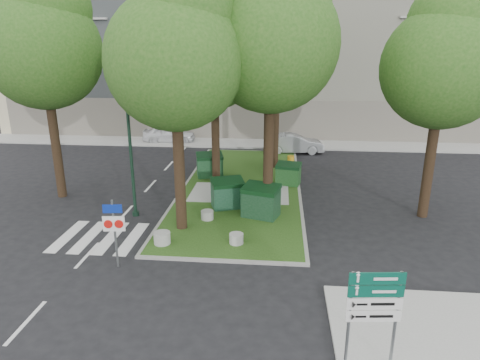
# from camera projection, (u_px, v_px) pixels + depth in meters

# --- Properties ---
(ground) EXTENTS (120.00, 120.00, 0.00)m
(ground) POSITION_uv_depth(u_px,v_px,m) (208.00, 260.00, 15.41)
(ground) COLOR black
(ground) RESTS_ON ground
(median_island) EXTENTS (6.00, 16.00, 0.12)m
(median_island) POSITION_uv_depth(u_px,v_px,m) (241.00, 188.00, 22.93)
(median_island) COLOR #1D3F12
(median_island) RESTS_ON ground
(median_kerb) EXTENTS (6.30, 16.30, 0.10)m
(median_kerb) POSITION_uv_depth(u_px,v_px,m) (241.00, 188.00, 22.93)
(median_kerb) COLOR gray
(median_kerb) RESTS_ON ground
(sidewalk_corner) EXTENTS (5.00, 4.00, 0.12)m
(sidewalk_corner) POSITION_uv_depth(u_px,v_px,m) (425.00, 332.00, 11.51)
(sidewalk_corner) COLOR #999993
(sidewalk_corner) RESTS_ON ground
(building_sidewalk) EXTENTS (42.00, 3.00, 0.12)m
(building_sidewalk) POSITION_uv_depth(u_px,v_px,m) (247.00, 143.00, 32.92)
(building_sidewalk) COLOR #999993
(building_sidewalk) RESTS_ON ground
(zebra_crossing) EXTENTS (5.00, 3.00, 0.01)m
(zebra_crossing) POSITION_uv_depth(u_px,v_px,m) (122.00, 238.00, 17.16)
(zebra_crossing) COLOR silver
(zebra_crossing) RESTS_ON ground
(apartment_building) EXTENTS (41.00, 12.00, 16.00)m
(apartment_building) POSITION_uv_depth(u_px,v_px,m) (254.00, 36.00, 37.58)
(apartment_building) COLOR #C6B794
(apartment_building) RESTS_ON ground
(tree_median_near_left) EXTENTS (5.20, 5.20, 10.53)m
(tree_median_near_left) POSITION_uv_depth(u_px,v_px,m) (177.00, 47.00, 15.71)
(tree_median_near_left) COLOR black
(tree_median_near_left) RESTS_ON ground
(tree_median_near_right) EXTENTS (5.60, 5.60, 11.46)m
(tree_median_near_right) POSITION_uv_depth(u_px,v_px,m) (273.00, 29.00, 17.09)
(tree_median_near_right) COLOR black
(tree_median_near_right) RESTS_ON ground
(tree_median_mid) EXTENTS (4.80, 4.80, 9.99)m
(tree_median_mid) POSITION_uv_depth(u_px,v_px,m) (216.00, 53.00, 21.93)
(tree_median_mid) COLOR black
(tree_median_mid) RESTS_ON ground
(tree_median_far) EXTENTS (5.80, 5.80, 11.93)m
(tree_median_far) POSITION_uv_depth(u_px,v_px,m) (279.00, 27.00, 24.07)
(tree_median_far) COLOR black
(tree_median_far) RESTS_ON ground
(tree_street_left) EXTENTS (5.40, 5.40, 11.00)m
(tree_street_left) POSITION_uv_depth(u_px,v_px,m) (44.00, 39.00, 19.54)
(tree_street_left) COLOR black
(tree_street_left) RESTS_ON ground
(tree_street_right) EXTENTS (5.00, 5.00, 10.06)m
(tree_street_right) POSITION_uv_depth(u_px,v_px,m) (446.00, 56.00, 17.26)
(tree_street_right) COLOR black
(tree_street_right) RESTS_ON ground
(dumpster_a) EXTENTS (1.70, 1.38, 1.38)m
(dumpster_a) POSITION_uv_depth(u_px,v_px,m) (210.00, 165.00, 24.49)
(dumpster_a) COLOR #103D1C
(dumpster_a) RESTS_ON median_island
(dumpster_b) EXTENTS (1.74, 1.46, 1.38)m
(dumpster_b) POSITION_uv_depth(u_px,v_px,m) (228.00, 193.00, 19.92)
(dumpster_b) COLOR #103822
(dumpster_b) RESTS_ON median_island
(dumpster_c) EXTENTS (1.83, 1.53, 1.46)m
(dumpster_c) POSITION_uv_depth(u_px,v_px,m) (261.00, 201.00, 18.85)
(dumpster_c) COLOR black
(dumpster_c) RESTS_ON median_island
(dumpster_d) EXTENTS (1.46, 1.16, 1.20)m
(dumpster_d) POSITION_uv_depth(u_px,v_px,m) (288.00, 174.00, 23.15)
(dumpster_d) COLOR #134015
(dumpster_d) RESTS_ON median_island
(bollard_left) EXTENTS (0.64, 0.64, 0.46)m
(bollard_left) POSITION_uv_depth(u_px,v_px,m) (162.00, 238.00, 16.39)
(bollard_left) COLOR #999994
(bollard_left) RESTS_ON median_island
(bollard_right) EXTENTS (0.55, 0.55, 0.39)m
(bollard_right) POSITION_uv_depth(u_px,v_px,m) (236.00, 239.00, 16.42)
(bollard_right) COLOR #A3A39E
(bollard_right) RESTS_ON median_island
(bollard_mid) EXTENTS (0.54, 0.54, 0.39)m
(bollard_mid) POSITION_uv_depth(u_px,v_px,m) (207.00, 215.00, 18.65)
(bollard_mid) COLOR gray
(bollard_mid) RESTS_ON median_island
(litter_bin) EXTENTS (0.42, 0.42, 0.74)m
(litter_bin) POSITION_uv_depth(u_px,v_px,m) (291.00, 162.00, 26.31)
(litter_bin) COLOR #C79017
(litter_bin) RESTS_ON median_island
(street_lamp) EXTENTS (0.44, 0.44, 5.48)m
(street_lamp) POSITION_uv_depth(u_px,v_px,m) (130.00, 141.00, 18.36)
(street_lamp) COLOR black
(street_lamp) RESTS_ON ground
(traffic_sign_pole) EXTENTS (0.75, 0.13, 2.49)m
(traffic_sign_pole) POSITION_uv_depth(u_px,v_px,m) (114.00, 225.00, 14.52)
(traffic_sign_pole) COLOR slate
(traffic_sign_pole) RESTS_ON ground
(directional_sign) EXTENTS (1.27, 0.20, 2.55)m
(directional_sign) POSITION_uv_depth(u_px,v_px,m) (374.00, 305.00, 9.71)
(directional_sign) COLOR slate
(directional_sign) RESTS_ON sidewalk_corner
(car_white) EXTENTS (4.09, 1.83, 1.37)m
(car_white) POSITION_uv_depth(u_px,v_px,m) (169.00, 134.00, 33.30)
(car_white) COLOR white
(car_white) RESTS_ON ground
(car_silver) EXTENTS (4.29, 1.93, 1.37)m
(car_silver) POSITION_uv_depth(u_px,v_px,m) (294.00, 144.00, 30.13)
(car_silver) COLOR #999DA0
(car_silver) RESTS_ON ground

